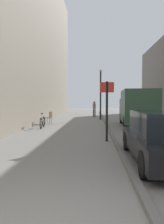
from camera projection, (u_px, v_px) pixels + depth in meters
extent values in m
plane|color=gray|center=(84.00, 127.00, 14.41)|extent=(80.00, 80.00, 0.00)
cube|color=gray|center=(5.00, 10.00, 14.32)|extent=(3.54, 40.00, 15.80)
cube|color=#615F5B|center=(107.00, 126.00, 14.31)|extent=(0.16, 40.00, 0.12)
cylinder|color=black|center=(93.00, 113.00, 23.61)|extent=(0.12, 0.12, 0.82)
cylinder|color=black|center=(95.00, 113.00, 23.64)|extent=(0.12, 0.12, 0.82)
cube|color=gray|center=(94.00, 106.00, 23.58)|extent=(0.27, 0.24, 0.69)
cylinder|color=gray|center=(93.00, 106.00, 23.56)|extent=(0.10, 0.10, 0.59)
cylinder|color=gray|center=(95.00, 106.00, 23.61)|extent=(0.10, 0.10, 0.59)
sphere|color=brown|center=(94.00, 102.00, 23.56)|extent=(0.23, 0.23, 0.23)
cube|color=#335138|center=(138.00, 106.00, 14.10)|extent=(2.31, 4.05, 2.14)
cube|color=#335138|center=(133.00, 109.00, 16.82)|extent=(2.17, 1.65, 1.61)
cube|color=black|center=(133.00, 104.00, 17.34)|extent=(1.75, 0.14, 0.71)
cylinder|color=black|center=(121.00, 118.00, 16.82)|extent=(0.27, 0.81, 0.80)
cylinder|color=black|center=(146.00, 118.00, 16.60)|extent=(0.27, 0.81, 0.80)
cylinder|color=black|center=(125.00, 123.00, 13.01)|extent=(0.27, 0.81, 0.80)
cylinder|color=black|center=(157.00, 124.00, 12.79)|extent=(0.27, 0.81, 0.80)
cube|color=black|center=(163.00, 145.00, 6.14)|extent=(1.86, 4.22, 0.55)
cube|color=black|center=(163.00, 124.00, 6.11)|extent=(1.55, 2.54, 0.68)
cylinder|color=black|center=(127.00, 141.00, 7.63)|extent=(0.21, 0.64, 0.64)
cylinder|color=black|center=(145.00, 165.00, 4.78)|extent=(0.21, 0.64, 0.64)
cylinder|color=black|center=(107.00, 112.00, 9.20)|extent=(0.10, 0.10, 2.60)
cube|color=red|center=(107.00, 87.00, 9.14)|extent=(0.60, 0.09, 0.44)
cylinder|color=black|center=(101.00, 96.00, 19.99)|extent=(0.14, 0.14, 4.50)
sphere|color=beige|center=(101.00, 71.00, 19.87)|extent=(0.28, 0.28, 0.28)
torus|color=black|center=(44.00, 122.00, 14.48)|extent=(0.11, 0.72, 0.72)
torus|color=black|center=(41.00, 123.00, 13.43)|extent=(0.11, 0.72, 0.72)
cylinder|color=#B7B7BC|center=(42.00, 120.00, 13.94)|extent=(0.12, 0.95, 0.05)
cylinder|color=#B7B7BC|center=(42.00, 117.00, 13.74)|extent=(0.04, 0.04, 0.40)
cube|color=black|center=(42.00, 114.00, 13.73)|extent=(0.12, 0.25, 0.06)
cylinder|color=brown|center=(45.00, 121.00, 16.35)|extent=(0.04, 0.04, 0.45)
cylinder|color=brown|center=(47.00, 121.00, 16.70)|extent=(0.04, 0.04, 0.45)
cylinder|color=brown|center=(49.00, 121.00, 16.24)|extent=(0.04, 0.04, 0.45)
cylinder|color=brown|center=(52.00, 121.00, 16.59)|extent=(0.04, 0.04, 0.45)
cube|color=brown|center=(48.00, 118.00, 16.46)|extent=(0.53, 0.53, 0.04)
cube|color=brown|center=(51.00, 115.00, 16.39)|extent=(0.14, 0.44, 0.45)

